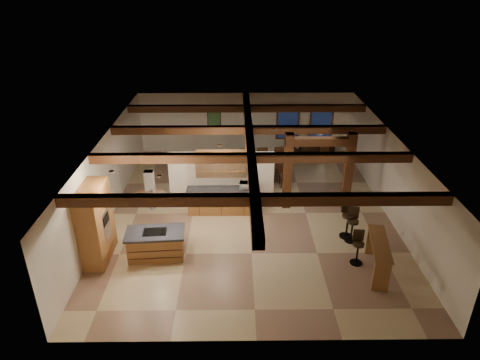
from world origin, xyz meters
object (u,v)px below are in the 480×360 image
object	(u,v)px
kitchen_island	(156,244)
dining_table	(264,172)
sofa	(312,149)
bar_counter	(378,252)

from	to	relation	value
kitchen_island	dining_table	size ratio (longest dim) A/B	0.96
sofa	dining_table	bearing A→B (deg)	24.94
dining_table	bar_counter	size ratio (longest dim) A/B	0.96
dining_table	sofa	bearing A→B (deg)	36.36
kitchen_island	sofa	xyz separation A→B (m)	(6.11, 8.06, -0.14)
dining_table	bar_counter	bearing A→B (deg)	-76.00
kitchen_island	bar_counter	distance (m)	6.63
bar_counter	sofa	bearing A→B (deg)	92.99
kitchen_island	bar_counter	bearing A→B (deg)	-7.14
dining_table	kitchen_island	bearing A→B (deg)	-135.23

